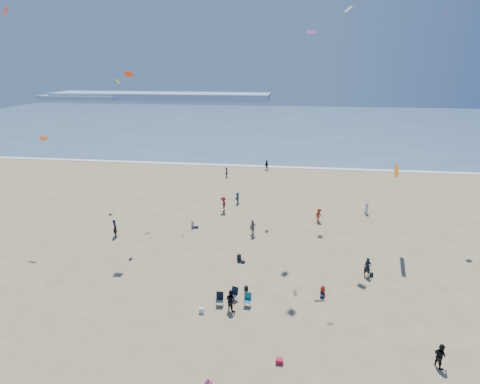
# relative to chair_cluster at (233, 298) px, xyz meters

# --- Properties ---
(ground) EXTENTS (220.00, 220.00, 0.00)m
(ground) POSITION_rel_chair_cluster_xyz_m (-1.82, -5.67, -0.50)
(ground) COLOR tan
(ground) RESTS_ON ground
(ocean) EXTENTS (220.00, 100.00, 0.06)m
(ocean) POSITION_rel_chair_cluster_xyz_m (-1.82, 89.33, -0.47)
(ocean) COLOR #476B84
(ocean) RESTS_ON ground
(surf_line) EXTENTS (220.00, 1.20, 0.08)m
(surf_line) POSITION_rel_chair_cluster_xyz_m (-1.82, 39.33, -0.46)
(surf_line) COLOR white
(surf_line) RESTS_ON ground
(headland_far) EXTENTS (110.00, 20.00, 3.20)m
(headland_far) POSITION_rel_chair_cluster_xyz_m (-61.82, 164.33, 1.10)
(headland_far) COLOR #7A8EA8
(headland_far) RESTS_ON ground
(headland_near) EXTENTS (40.00, 14.00, 2.00)m
(headland_near) POSITION_rel_chair_cluster_xyz_m (-101.82, 159.33, 0.50)
(headland_near) COLOR #7A8EA8
(headland_near) RESTS_ON ground
(standing_flyers) EXTENTS (31.99, 43.06, 1.89)m
(standing_flyers) POSITION_rel_chair_cluster_xyz_m (-1.34, 12.86, 0.34)
(standing_flyers) COLOR silver
(standing_flyers) RESTS_ON ground
(seated_group) EXTENTS (13.75, 23.30, 0.84)m
(seated_group) POSITION_rel_chair_cluster_xyz_m (-0.47, 0.75, -0.08)
(seated_group) COLOR silver
(seated_group) RESTS_ON ground
(chair_cluster) EXTENTS (2.65, 1.51, 1.00)m
(chair_cluster) POSITION_rel_chair_cluster_xyz_m (0.00, 0.00, 0.00)
(chair_cluster) COLOR black
(chair_cluster) RESTS_ON ground
(white_tote) EXTENTS (0.35, 0.20, 0.40)m
(white_tote) POSITION_rel_chair_cluster_xyz_m (-2.09, -1.33, -0.30)
(white_tote) COLOR white
(white_tote) RESTS_ON ground
(black_backpack) EXTENTS (0.30, 0.22, 0.38)m
(black_backpack) POSITION_rel_chair_cluster_xyz_m (0.74, 1.83, -0.31)
(black_backpack) COLOR black
(black_backpack) RESTS_ON ground
(cooler) EXTENTS (0.45, 0.30, 0.30)m
(cooler) POSITION_rel_chair_cluster_xyz_m (3.55, -5.35, -0.35)
(cooler) COLOR #BC1A36
(cooler) RESTS_ON ground
(navy_bag) EXTENTS (0.28, 0.18, 0.34)m
(navy_bag) POSITION_rel_chair_cluster_xyz_m (10.82, 5.25, -0.33)
(navy_bag) COLOR black
(navy_bag) RESTS_ON ground
(kites_aloft) EXTENTS (42.71, 34.62, 26.99)m
(kites_aloft) POSITION_rel_chair_cluster_xyz_m (7.25, 7.91, 15.31)
(kites_aloft) COLOR green
(kites_aloft) RESTS_ON ground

